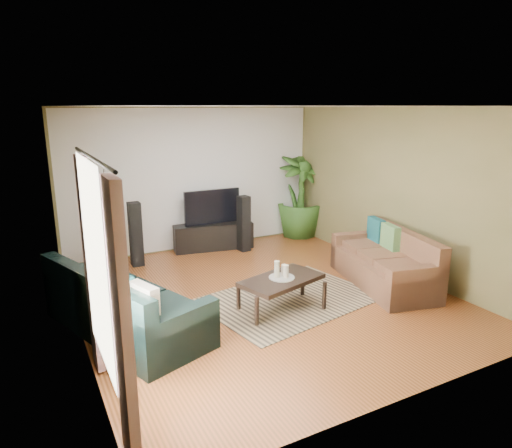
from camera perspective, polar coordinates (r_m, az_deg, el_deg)
floor at (r=6.76m, az=0.80°, el=-9.03°), size 5.50×5.50×0.00m
ceiling at (r=6.20m, az=0.89°, el=14.52°), size 5.50×5.50×0.00m
wall_back at (r=8.82m, az=-7.78°, el=5.56°), size 5.00×0.00×5.00m
wall_front at (r=4.23m, az=19.05°, el=-4.91°), size 5.00×0.00×5.00m
wall_left at (r=5.62m, az=-22.14°, el=-0.46°), size 0.00×5.50×5.50m
wall_right at (r=7.83m, az=17.16°, el=3.94°), size 0.00×5.50×5.50m
backwall_panel at (r=8.81m, az=-7.76°, el=5.55°), size 4.90×0.00×4.90m
window_pane at (r=4.08m, az=-19.47°, el=-4.89°), size 0.00×1.80×1.80m
curtain_near at (r=3.50m, az=-16.36°, el=-12.39°), size 0.08×0.35×2.20m
curtain_far at (r=4.87m, az=-20.00°, el=-4.92°), size 0.08×0.35×2.20m
curtain_rod at (r=3.90m, az=-19.85°, el=7.81°), size 0.03×1.90×0.03m
sofa_left at (r=5.86m, az=-15.98°, el=-8.90°), size 1.71×2.51×0.85m
sofa_right at (r=7.32m, az=15.64°, el=-4.16°), size 1.29×2.09×0.85m
area_rug at (r=6.68m, az=4.14°, el=-9.32°), size 2.65×2.09×0.01m
coffee_table at (r=6.27m, az=3.20°, el=-8.70°), size 1.25×0.90×0.46m
candle_tray at (r=6.18m, az=3.24°, el=-6.68°), size 0.35×0.35×0.02m
candle_tall at (r=6.14m, az=2.62°, el=-5.65°), size 0.07×0.07×0.22m
candle_mid at (r=6.14m, az=3.76°, el=-5.91°), size 0.07×0.07×0.17m
candle_short at (r=6.24m, az=3.52°, el=-5.72°), size 0.07×0.07×0.14m
tv_stand at (r=8.91m, az=-5.40°, el=-1.49°), size 1.58×0.71×0.51m
television at (r=8.77m, az=-5.49°, el=2.17°), size 1.11×0.06×0.66m
speaker_left at (r=8.13m, az=-14.81°, el=-1.25°), size 0.21×0.23×1.12m
speaker_right at (r=8.68m, az=-1.54°, el=0.05°), size 0.21×0.23×1.07m
potted_plant at (r=9.68m, az=5.46°, el=3.50°), size 0.97×0.97×1.73m
plant_pot at (r=9.84m, az=5.36°, el=-0.73°), size 0.32×0.32×0.25m
pedestal at (r=8.05m, az=-17.99°, el=-4.59°), size 0.39×0.39×0.33m
vase at (r=7.95m, az=-18.16°, el=-2.44°), size 0.30×0.30×0.42m
side_table at (r=6.28m, az=-19.17°, el=-9.44°), size 0.52×0.52×0.47m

